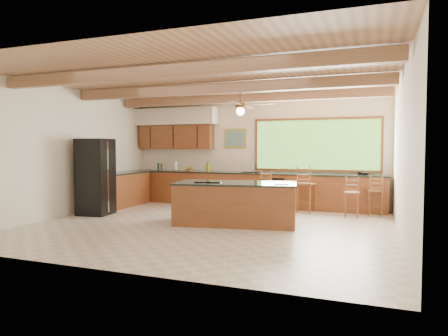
% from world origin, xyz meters
% --- Properties ---
extents(ground, '(7.20, 7.20, 0.00)m').
position_xyz_m(ground, '(0.00, 0.00, 0.00)').
color(ground, beige).
rests_on(ground, ground).
extents(room_shell, '(7.27, 6.54, 3.02)m').
position_xyz_m(room_shell, '(-0.17, 0.65, 2.21)').
color(room_shell, silver).
rests_on(room_shell, ground).
extents(counter_run, '(7.12, 3.10, 1.25)m').
position_xyz_m(counter_run, '(-0.82, 2.52, 0.46)').
color(counter_run, brown).
rests_on(counter_run, ground).
extents(island, '(2.67, 1.59, 0.89)m').
position_xyz_m(island, '(0.45, 0.36, 0.44)').
color(island, brown).
rests_on(island, ground).
extents(refrigerator, '(0.77, 0.75, 1.81)m').
position_xyz_m(refrigerator, '(-3.05, 0.27, 0.90)').
color(refrigerator, black).
rests_on(refrigerator, ground).
extents(bar_stool_a, '(0.51, 0.51, 1.16)m').
position_xyz_m(bar_stool_a, '(1.59, 2.39, 0.69)').
color(bar_stool_a, brown).
rests_on(bar_stool_a, ground).
extents(bar_stool_b, '(0.43, 0.43, 1.02)m').
position_xyz_m(bar_stool_b, '(0.62, 2.40, 0.60)').
color(bar_stool_b, brown).
rests_on(bar_stool_b, ground).
extents(bar_stool_c, '(0.36, 0.36, 0.94)m').
position_xyz_m(bar_stool_c, '(2.68, 2.01, 0.56)').
color(bar_stool_c, brown).
rests_on(bar_stool_c, ground).
extents(bar_stool_d, '(0.40, 0.40, 0.97)m').
position_xyz_m(bar_stool_d, '(3.18, 2.40, 0.58)').
color(bar_stool_d, brown).
rests_on(bar_stool_d, ground).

